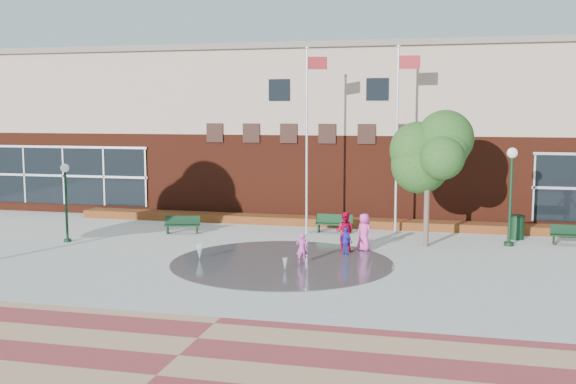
% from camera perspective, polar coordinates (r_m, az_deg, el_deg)
% --- Properties ---
extents(ground, '(120.00, 120.00, 0.00)m').
position_cam_1_polar(ground, '(22.77, -2.38, -7.69)').
color(ground, '#666056').
rests_on(ground, ground).
extents(plaza_concrete, '(46.00, 18.00, 0.01)m').
position_cam_1_polar(plaza_concrete, '(26.53, 0.00, -5.58)').
color(plaza_concrete, '#A8A8A0').
rests_on(plaza_concrete, ground).
extents(paver_band, '(46.00, 6.00, 0.01)m').
position_cam_1_polar(paver_band, '(16.45, -9.26, -13.54)').
color(paver_band, maroon).
rests_on(paver_band, ground).
extents(splash_pad, '(8.40, 8.40, 0.01)m').
position_cam_1_polar(splash_pad, '(25.58, -0.53, -6.04)').
color(splash_pad, '#383A3D').
rests_on(splash_pad, ground).
extents(library_building, '(44.40, 10.40, 9.20)m').
position_cam_1_polar(library_building, '(39.16, 4.64, 5.26)').
color(library_building, '#4B1A0E').
rests_on(library_building, ground).
extents(flower_bed, '(26.00, 1.20, 0.40)m').
position_cam_1_polar(flower_bed, '(33.83, 3.02, -2.88)').
color(flower_bed, '#A00810').
rests_on(flower_bed, ground).
extents(flagpole_left, '(0.95, 0.45, 8.65)m').
position_cam_1_polar(flagpole_left, '(31.02, 1.69, 5.19)').
color(flagpole_left, white).
rests_on(flagpole_left, ground).
extents(flagpole_right, '(1.08, 0.18, 8.75)m').
position_cam_1_polar(flagpole_right, '(31.71, 9.32, 5.27)').
color(flagpole_right, white).
rests_on(flagpole_right, ground).
extents(lamp_left, '(0.37, 0.37, 3.45)m').
position_cam_1_polar(lamp_left, '(30.86, -18.30, -0.14)').
color(lamp_left, black).
rests_on(lamp_left, ground).
extents(lamp_right, '(0.44, 0.44, 4.20)m').
position_cam_1_polar(lamp_right, '(29.88, 18.36, 0.54)').
color(lamp_right, black).
rests_on(lamp_right, ground).
extents(bench_left, '(1.70, 0.87, 0.82)m').
position_cam_1_polar(bench_left, '(31.97, -8.94, -3.05)').
color(bench_left, black).
rests_on(bench_left, ground).
extents(bench_mid, '(1.75, 0.52, 0.88)m').
position_cam_1_polar(bench_mid, '(31.85, 3.90, -2.98)').
color(bench_mid, black).
rests_on(bench_mid, ground).
extents(bench_right, '(1.72, 0.49, 0.86)m').
position_cam_1_polar(bench_right, '(31.31, 22.89, -3.69)').
color(bench_right, black).
rests_on(bench_right, ground).
extents(trash_can, '(0.68, 0.68, 1.12)m').
position_cam_1_polar(trash_can, '(31.79, 18.80, -2.83)').
color(trash_can, black).
rests_on(trash_can, ground).
extents(tree_mid, '(3.25, 3.25, 5.48)m').
position_cam_1_polar(tree_mid, '(28.75, 11.77, 3.28)').
color(tree_mid, '#4F3C32').
rests_on(tree_mid, ground).
extents(water_jet_a, '(0.32, 0.32, 0.63)m').
position_cam_1_polar(water_jet_a, '(26.33, -7.49, -5.74)').
color(water_jet_a, white).
rests_on(water_jet_a, ground).
extents(water_jet_b, '(0.20, 0.20, 0.45)m').
position_cam_1_polar(water_jet_b, '(24.33, -0.26, -6.73)').
color(water_jet_b, white).
rests_on(water_jet_b, ground).
extents(child_splash, '(0.50, 0.41, 1.17)m').
position_cam_1_polar(child_splash, '(25.37, 1.17, -4.81)').
color(child_splash, '#C945A2').
rests_on(child_splash, ground).
extents(adult_red, '(0.88, 0.73, 1.64)m').
position_cam_1_polar(adult_red, '(27.60, 4.83, -3.38)').
color(adult_red, '#B0072A').
rests_on(adult_red, ground).
extents(adult_pink, '(0.91, 0.83, 1.56)m').
position_cam_1_polar(adult_pink, '(27.80, 6.47, -3.41)').
color(adult_pink, '#E441AB').
rests_on(adult_pink, ground).
extents(child_blue, '(0.70, 0.62, 1.14)m').
position_cam_1_polar(child_blue, '(26.90, 4.93, -4.19)').
color(child_blue, '#2F2BC1').
rests_on(child_blue, ground).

